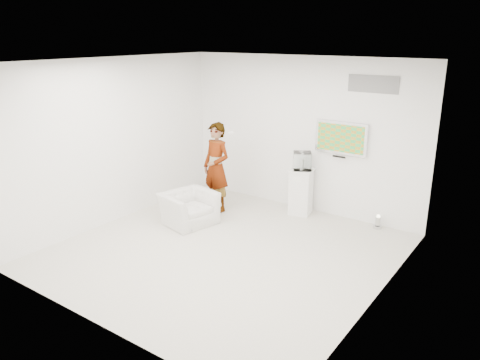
{
  "coord_description": "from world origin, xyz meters",
  "views": [
    {
      "loc": [
        4.19,
        -5.5,
        3.39
      ],
      "look_at": [
        -0.12,
        0.6,
        1.04
      ],
      "focal_mm": 35.0,
      "sensor_mm": 36.0,
      "label": 1
    }
  ],
  "objects": [
    {
      "name": "logo_decal",
      "position": [
        1.35,
        2.49,
        2.55
      ],
      "size": [
        0.9,
        0.02,
        0.3
      ],
      "primitive_type": "cube",
      "color": "slate",
      "rests_on": "room"
    },
    {
      "name": "pedestal",
      "position": [
        0.2,
        2.19,
        0.45
      ],
      "size": [
        0.51,
        0.51,
        0.9
      ],
      "primitive_type": "cube",
      "rotation": [
        0.0,
        0.0,
        0.2
      ],
      "color": "white",
      "rests_on": "room"
    },
    {
      "name": "armchair",
      "position": [
        -1.25,
        0.55,
        0.3
      ],
      "size": [
        0.99,
        1.07,
        0.59
      ],
      "primitive_type": "imported",
      "rotation": [
        0.0,
        0.0,
        1.34
      ],
      "color": "silver",
      "rests_on": "room"
    },
    {
      "name": "console",
      "position": [
        0.2,
        2.19,
        1.0
      ],
      "size": [
        0.09,
        0.15,
        0.2
      ],
      "primitive_type": "cube",
      "rotation": [
        0.0,
        0.0,
        0.34
      ],
      "color": "white",
      "rests_on": "pedestal"
    },
    {
      "name": "wii_remote",
      "position": [
        -0.99,
        1.51,
        1.59
      ],
      "size": [
        0.05,
        0.13,
        0.03
      ],
      "primitive_type": "cube",
      "rotation": [
        0.0,
        0.0,
        -0.18
      ],
      "color": "white",
      "rests_on": "person"
    },
    {
      "name": "floor_uplight",
      "position": [
        1.7,
        2.35,
        0.12
      ],
      "size": [
        0.21,
        0.21,
        0.25
      ],
      "primitive_type": "cylinder",
      "rotation": [
        0.0,
        0.0,
        0.42
      ],
      "color": "silver",
      "rests_on": "room"
    },
    {
      "name": "vitrine",
      "position": [
        0.2,
        2.19,
        1.06
      ],
      "size": [
        0.46,
        0.46,
        0.33
      ],
      "primitive_type": "cube",
      "rotation": [
        0.0,
        0.0,
        0.55
      ],
      "color": "white",
      "rests_on": "pedestal"
    },
    {
      "name": "room",
      "position": [
        0.0,
        0.0,
        1.5
      ],
      "size": [
        5.01,
        5.01,
        3.0
      ],
      "color": "beige",
      "rests_on": "ground"
    },
    {
      "name": "tv",
      "position": [
        0.85,
        2.45,
        1.55
      ],
      "size": [
        1.0,
        0.08,
        0.6
      ],
      "primitive_type": "cube",
      "color": "silver",
      "rests_on": "room"
    },
    {
      "name": "person",
      "position": [
        -1.26,
        1.4,
        0.88
      ],
      "size": [
        0.7,
        0.52,
        1.77
      ],
      "primitive_type": "imported",
      "rotation": [
        0.0,
        0.0,
        -0.16
      ],
      "color": "silver",
      "rests_on": "room"
    }
  ]
}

